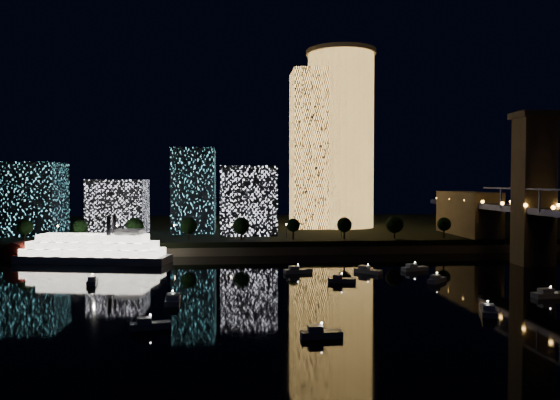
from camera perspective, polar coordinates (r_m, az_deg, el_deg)
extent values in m
plane|color=black|center=(128.01, 10.38, -10.45)|extent=(520.00, 520.00, 0.00)
cube|color=black|center=(283.59, 1.80, -3.06)|extent=(420.00, 160.00, 5.00)
cube|color=#6B5E4C|center=(206.87, 4.35, -5.23)|extent=(420.00, 6.00, 3.00)
cylinder|color=#FFB651|center=(269.89, 6.35, 6.12)|extent=(32.00, 32.00, 83.95)
cylinder|color=#6B5E4C|center=(276.33, 6.39, 15.04)|extent=(34.00, 34.00, 2.00)
cube|color=#FFB651|center=(265.59, 3.80, 5.26)|extent=(23.65, 23.65, 75.27)
cube|color=silver|center=(230.51, -3.33, -0.02)|extent=(23.42, 19.81, 28.82)
cube|color=#5DE8FF|center=(243.18, -8.96, 0.99)|extent=(18.35, 23.86, 36.71)
cube|color=silver|center=(242.88, -16.53, -0.67)|extent=(23.15, 21.05, 23.15)
cube|color=#5DE8FF|center=(252.20, -24.25, 0.15)|extent=(21.66, 23.83, 30.33)
cube|color=#6B5E4C|center=(196.81, 24.99, 0.79)|extent=(11.00, 9.00, 48.00)
cube|color=#6B5E4C|center=(197.94, 25.10, 8.04)|extent=(13.00, 11.00, 2.00)
cube|color=#6B5E4C|center=(241.93, 19.03, -1.91)|extent=(12.00, 40.00, 23.00)
cube|color=#191F50|center=(182.27, 25.81, -0.09)|extent=(0.50, 0.50, 7.00)
cube|color=#191F50|center=(203.25, 22.35, 0.15)|extent=(0.50, 0.50, 7.00)
sphere|color=#FFA338|center=(189.87, 24.28, -0.51)|extent=(1.20, 1.20, 1.20)
sphere|color=#FFA338|center=(230.16, 18.81, -0.03)|extent=(1.20, 1.20, 1.20)
cube|color=silver|center=(194.90, -18.93, -5.85)|extent=(52.62, 21.47, 2.57)
cube|color=white|center=(194.58, -18.93, -5.13)|extent=(48.21, 19.59, 2.35)
cube|color=white|center=(194.31, -18.94, -4.44)|extent=(43.81, 17.72, 2.35)
cube|color=white|center=(194.06, -18.95, -3.75)|extent=(37.31, 15.43, 2.35)
cube|color=silver|center=(188.79, -15.42, -3.25)|extent=(9.63, 7.95, 1.92)
cylinder|color=black|center=(189.09, -17.48, -2.55)|extent=(1.50, 1.50, 6.41)
cylinder|color=black|center=(193.00, -16.97, -2.45)|extent=(1.50, 1.50, 6.41)
cylinder|color=maroon|center=(206.81, -25.40, -4.95)|extent=(9.20, 10.89, 7.48)
cube|color=silver|center=(173.53, 13.91, -6.99)|extent=(8.75, 4.94, 1.20)
cube|color=silver|center=(172.64, 13.57, -6.66)|extent=(3.42, 2.91, 1.00)
sphere|color=white|center=(173.23, 13.92, -6.33)|extent=(0.36, 0.36, 0.36)
cube|color=silver|center=(123.14, 20.87, -10.76)|extent=(5.66, 9.16, 1.20)
cube|color=silver|center=(121.63, 20.94, -10.39)|extent=(3.19, 3.66, 1.00)
sphere|color=white|center=(122.72, 20.88, -9.85)|extent=(0.36, 0.36, 0.36)
cube|color=silver|center=(106.82, -13.39, -12.65)|extent=(7.74, 3.80, 1.20)
cube|color=silver|center=(106.50, -14.01, -12.09)|extent=(2.93, 2.41, 1.00)
sphere|color=white|center=(106.34, -13.40, -11.61)|extent=(0.36, 0.36, 0.36)
cube|color=silver|center=(164.10, 1.90, -7.44)|extent=(8.70, 4.08, 1.20)
cube|color=silver|center=(163.57, 1.47, -7.08)|extent=(3.26, 2.65, 1.00)
sphere|color=white|center=(163.78, 1.90, -6.75)|extent=(0.36, 0.36, 0.36)
cube|color=silver|center=(149.87, 6.47, -8.36)|extent=(7.79, 3.51, 1.20)
cube|color=silver|center=(149.63, 6.03, -7.95)|extent=(2.90, 2.33, 1.00)
sphere|color=white|center=(149.53, 6.47, -7.61)|extent=(0.36, 0.36, 0.36)
cube|color=silver|center=(145.42, 26.43, -8.88)|extent=(8.92, 3.61, 1.20)
cube|color=silver|center=(144.45, 26.01, -8.50)|extent=(3.25, 2.54, 1.00)
sphere|color=white|center=(145.06, 26.44, -8.10)|extent=(0.36, 0.36, 0.36)
cube|color=silver|center=(166.04, 9.19, -7.36)|extent=(7.93, 7.87, 1.20)
cube|color=silver|center=(166.50, 8.81, -6.95)|extent=(3.65, 3.65, 1.00)
sphere|color=white|center=(165.73, 9.19, -6.68)|extent=(0.36, 0.36, 0.36)
cube|color=silver|center=(155.33, 16.08, -8.06)|extent=(6.72, 6.59, 1.20)
cube|color=silver|center=(154.18, 15.91, -7.72)|extent=(3.08, 3.07, 1.00)
sphere|color=white|center=(154.99, 16.09, -7.33)|extent=(0.36, 0.36, 0.36)
cube|color=silver|center=(128.08, -11.14, -10.17)|extent=(3.76, 10.10, 1.20)
cube|color=silver|center=(126.40, -11.17, -9.83)|extent=(2.78, 3.62, 1.00)
sphere|color=white|center=(127.68, -11.14, -9.30)|extent=(0.36, 0.36, 0.36)
cube|color=silver|center=(98.76, 4.37, -13.83)|extent=(7.38, 2.59, 1.20)
cube|color=silver|center=(98.26, 3.72, -13.24)|extent=(2.62, 1.99, 1.00)
sphere|color=white|center=(98.23, 4.37, -12.70)|extent=(0.36, 0.36, 0.36)
cube|color=silver|center=(155.90, -19.02, -8.05)|extent=(3.25, 7.49, 1.20)
cube|color=silver|center=(154.65, -19.07, -7.72)|extent=(2.20, 2.76, 1.00)
sphere|color=white|center=(155.57, -19.03, -7.33)|extent=(0.36, 0.36, 0.36)
cylinder|color=black|center=(223.17, -25.10, -3.47)|extent=(0.70, 0.70, 4.00)
sphere|color=black|center=(222.88, -25.11, -2.57)|extent=(5.83, 5.83, 5.83)
cylinder|color=black|center=(217.10, -20.13, -3.55)|extent=(0.70, 0.70, 4.00)
sphere|color=black|center=(216.80, -20.14, -2.63)|extent=(5.43, 5.43, 5.43)
cylinder|color=black|center=(212.75, -14.91, -3.60)|extent=(0.70, 0.70, 4.00)
sphere|color=black|center=(212.44, -14.92, -2.66)|extent=(6.49, 6.49, 6.49)
cylinder|color=black|center=(210.21, -9.52, -3.63)|extent=(0.70, 0.70, 4.00)
sphere|color=black|center=(209.90, -9.53, -2.68)|extent=(6.42, 6.42, 6.42)
cylinder|color=black|center=(209.56, -4.06, -3.63)|extent=(0.70, 0.70, 4.00)
sphere|color=black|center=(209.25, -4.06, -2.67)|extent=(6.36, 6.36, 6.36)
cylinder|color=black|center=(210.82, 1.40, -3.59)|extent=(0.70, 0.70, 4.00)
sphere|color=black|center=(210.50, 1.40, -2.64)|extent=(5.22, 5.22, 5.22)
cylinder|color=black|center=(213.94, 6.74, -3.52)|extent=(0.70, 0.70, 4.00)
sphere|color=black|center=(213.63, 6.74, -2.58)|extent=(5.88, 5.88, 5.88)
cylinder|color=black|center=(218.86, 11.88, -3.42)|extent=(0.70, 0.70, 4.00)
sphere|color=black|center=(218.56, 11.89, -2.51)|extent=(6.82, 6.82, 6.82)
cylinder|color=black|center=(225.45, 16.76, -3.31)|extent=(0.70, 0.70, 4.00)
sphere|color=black|center=(225.15, 16.77, -2.42)|extent=(5.40, 5.40, 5.40)
cylinder|color=black|center=(225.58, -22.19, -3.24)|extent=(0.24, 0.24, 5.00)
sphere|color=#FFCC7F|center=(225.35, -22.19, -2.53)|extent=(0.70, 0.70, 0.70)
cylinder|color=black|center=(220.07, -16.70, -3.31)|extent=(0.24, 0.24, 5.00)
sphere|color=#FFCC7F|center=(219.84, -16.71, -2.58)|extent=(0.70, 0.70, 0.70)
cylinder|color=black|center=(216.67, -10.98, -3.34)|extent=(0.24, 0.24, 5.00)
sphere|color=#FFCC7F|center=(216.43, -10.99, -2.60)|extent=(0.70, 0.70, 0.70)
cylinder|color=black|center=(215.46, -5.15, -3.34)|extent=(0.24, 0.24, 5.00)
sphere|color=#FFCC7F|center=(215.22, -5.15, -2.60)|extent=(0.70, 0.70, 0.70)
cylinder|color=black|center=(216.50, 0.70, -3.31)|extent=(0.24, 0.24, 5.00)
sphere|color=#FFCC7F|center=(216.26, 0.70, -2.57)|extent=(0.70, 0.70, 0.70)
cylinder|color=black|center=(219.75, 6.42, -3.24)|extent=(0.24, 0.24, 5.00)
sphere|color=#FFCC7F|center=(219.51, 6.43, -2.51)|extent=(0.70, 0.70, 0.70)
cylinder|color=black|center=(225.11, 11.93, -3.15)|extent=(0.24, 0.24, 5.00)
sphere|color=#FFCC7F|center=(224.87, 11.94, -2.44)|extent=(0.70, 0.70, 0.70)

